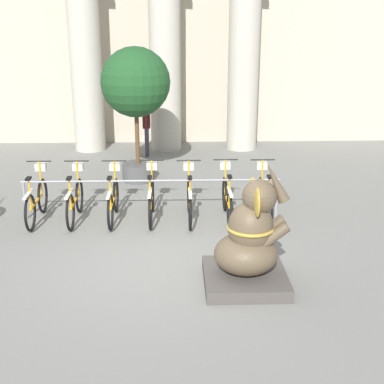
# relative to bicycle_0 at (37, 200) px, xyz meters

# --- Properties ---
(ground_plane) EXTENTS (60.00, 60.00, 0.00)m
(ground_plane) POSITION_rel_bicycle_0_xyz_m (2.39, -1.87, -0.42)
(ground_plane) COLOR slate
(building_facade) EXTENTS (20.00, 0.20, 6.00)m
(building_facade) POSITION_rel_bicycle_0_xyz_m (2.39, 6.73, 2.58)
(building_facade) COLOR #BCB29E
(building_facade) RESTS_ON ground_plane
(column_left) EXTENTS (1.10, 1.10, 5.16)m
(column_left) POSITION_rel_bicycle_0_xyz_m (0.16, 5.73, 2.21)
(column_left) COLOR #BCB7A8
(column_left) RESTS_ON ground_plane
(column_middle) EXTENTS (1.10, 1.10, 5.16)m
(column_middle) POSITION_rel_bicycle_0_xyz_m (2.39, 5.73, 2.21)
(column_middle) COLOR #BCB7A8
(column_middle) RESTS_ON ground_plane
(column_right) EXTENTS (1.10, 1.10, 5.16)m
(column_right) POSITION_rel_bicycle_0_xyz_m (4.61, 5.73, 2.21)
(column_right) COLOR #BCB7A8
(column_right) RESTS_ON ground_plane
(bike_rack) EXTENTS (4.97, 0.05, 0.77)m
(bike_rack) POSITION_rel_bicycle_0_xyz_m (2.19, 0.08, 0.21)
(bike_rack) COLOR gray
(bike_rack) RESTS_ON ground_plane
(bicycle_0) EXTENTS (0.48, 1.66, 1.08)m
(bicycle_0) POSITION_rel_bicycle_0_xyz_m (0.00, 0.00, 0.00)
(bicycle_0) COLOR black
(bicycle_0) RESTS_ON ground_plane
(bicycle_1) EXTENTS (0.48, 1.66, 1.08)m
(bicycle_1) POSITION_rel_bicycle_0_xyz_m (0.73, -0.01, 0.00)
(bicycle_1) COLOR black
(bicycle_1) RESTS_ON ground_plane
(bicycle_2) EXTENTS (0.48, 1.66, 1.08)m
(bicycle_2) POSITION_rel_bicycle_0_xyz_m (1.46, -0.02, 0.00)
(bicycle_2) COLOR black
(bicycle_2) RESTS_ON ground_plane
(bicycle_3) EXTENTS (0.48, 1.66, 1.08)m
(bicycle_3) POSITION_rel_bicycle_0_xyz_m (2.19, 0.00, 0.00)
(bicycle_3) COLOR black
(bicycle_3) RESTS_ON ground_plane
(bicycle_4) EXTENTS (0.48, 1.66, 1.08)m
(bicycle_4) POSITION_rel_bicycle_0_xyz_m (2.91, -0.04, 0.00)
(bicycle_4) COLOR black
(bicycle_4) RESTS_ON ground_plane
(bicycle_5) EXTENTS (0.48, 1.66, 1.08)m
(bicycle_5) POSITION_rel_bicycle_0_xyz_m (3.64, 0.00, 0.00)
(bicycle_5) COLOR black
(bicycle_5) RESTS_ON ground_plane
(bicycle_6) EXTENTS (0.48, 1.66, 1.08)m
(bicycle_6) POSITION_rel_bicycle_0_xyz_m (4.37, -0.03, 0.00)
(bicycle_6) COLOR black
(bicycle_6) RESTS_ON ground_plane
(elephant_statue) EXTENTS (1.20, 1.20, 1.88)m
(elephant_statue) POSITION_rel_bicycle_0_xyz_m (3.71, -2.70, 0.22)
(elephant_statue) COLOR #4C4742
(elephant_statue) RESTS_ON ground_plane
(person_pedestrian) EXTENTS (0.22, 0.47, 1.66)m
(person_pedestrian) POSITION_rel_bicycle_0_xyz_m (1.87, 4.89, 0.58)
(person_pedestrian) COLOR #383342
(person_pedestrian) RESTS_ON ground_plane
(potted_tree) EXTENTS (1.59, 1.59, 3.12)m
(potted_tree) POSITION_rel_bicycle_0_xyz_m (1.77, 2.58, 1.78)
(potted_tree) COLOR #4C4C4C
(potted_tree) RESTS_ON ground_plane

